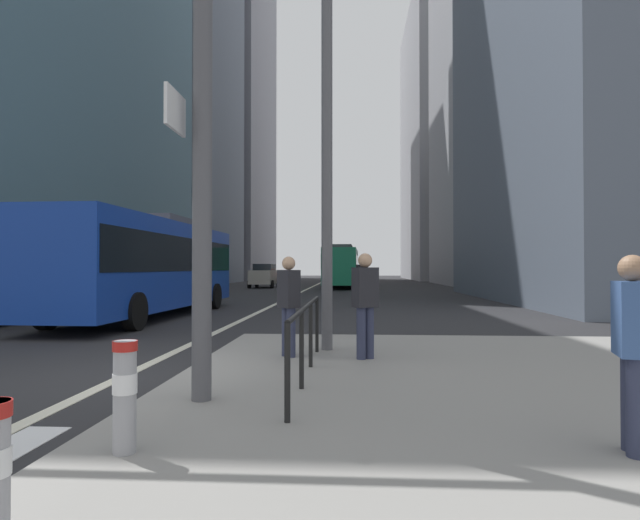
# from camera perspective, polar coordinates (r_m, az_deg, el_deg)

# --- Properties ---
(ground_plane) EXTENTS (160.00, 160.00, 0.00)m
(ground_plane) POSITION_cam_1_polar(r_m,az_deg,el_deg) (27.79, -3.51, -4.21)
(ground_plane) COLOR #28282B
(median_island) EXTENTS (9.00, 10.00, 0.15)m
(median_island) POSITION_cam_1_polar(r_m,az_deg,el_deg) (7.03, 21.28, -13.58)
(median_island) COLOR gray
(median_island) RESTS_ON ground
(lane_centre_line) EXTENTS (0.20, 80.00, 0.01)m
(lane_centre_line) POSITION_cam_1_polar(r_m,az_deg,el_deg) (37.73, -1.63, -3.32)
(lane_centre_line) COLOR beige
(lane_centre_line) RESTS_ON ground
(office_tower_left_near) EXTENTS (13.58, 24.96, 28.92)m
(office_tower_left_near) POSITION_cam_1_polar(r_m,az_deg,el_deg) (36.09, -31.41, 20.10)
(office_tower_left_near) COLOR slate
(office_tower_left_near) RESTS_ON ground
(office_tower_left_mid) EXTENTS (13.27, 17.60, 54.94)m
(office_tower_left_mid) POSITION_cam_1_polar(r_m,az_deg,el_deg) (61.06, -16.86, 24.22)
(office_tower_left_mid) COLOR slate
(office_tower_left_mid) RESTS_ON ground
(office_tower_left_far) EXTENTS (13.81, 21.48, 52.37)m
(office_tower_left_far) POSITION_cam_1_polar(r_m,az_deg,el_deg) (80.40, -11.07, 16.95)
(office_tower_left_far) COLOR gray
(office_tower_left_far) RESTS_ON ground
(office_tower_right_far) EXTENTS (11.20, 24.82, 38.20)m
(office_tower_right_far) POSITION_cam_1_polar(r_m,az_deg,el_deg) (77.61, 13.88, 12.18)
(office_tower_right_far) COLOR #9E9EA3
(office_tower_right_far) RESTS_ON ground
(city_bus_blue_oncoming) EXTENTS (2.87, 11.33, 3.40)m
(city_bus_blue_oncoming) POSITION_cam_1_polar(r_m,az_deg,el_deg) (18.05, -18.31, -0.15)
(city_bus_blue_oncoming) COLOR #14389E
(city_bus_blue_oncoming) RESTS_ON ground
(city_bus_red_receding) EXTENTS (2.89, 11.28, 3.40)m
(city_bus_red_receding) POSITION_cam_1_polar(r_m,az_deg,el_deg) (42.56, 2.41, -0.57)
(city_bus_red_receding) COLOR #198456
(city_bus_red_receding) RESTS_ON ground
(city_bus_red_distant) EXTENTS (2.72, 11.12, 3.40)m
(city_bus_red_distant) POSITION_cam_1_polar(r_m,az_deg,el_deg) (65.65, 2.96, -0.67)
(city_bus_red_distant) COLOR red
(city_bus_red_distant) RESTS_ON ground
(car_oncoming_mid) EXTENTS (2.11, 4.33, 1.94)m
(car_oncoming_mid) POSITION_cam_1_polar(r_m,az_deg,el_deg) (42.83, -6.14, -1.70)
(car_oncoming_mid) COLOR #B2A899
(car_oncoming_mid) RESTS_ON ground
(car_receding_near) EXTENTS (2.20, 4.33, 1.94)m
(car_receding_near) POSITION_cam_1_polar(r_m,az_deg,el_deg) (53.29, 3.81, -1.54)
(car_receding_near) COLOR maroon
(car_receding_near) RESTS_ON ground
(car_receding_far) EXTENTS (2.08, 4.61, 1.94)m
(car_receding_far) POSITION_cam_1_polar(r_m,az_deg,el_deg) (54.68, 4.50, -1.52)
(car_receding_far) COLOR black
(car_receding_far) RESTS_ON ground
(traffic_signal_gantry) EXTENTS (6.19, 0.65, 6.00)m
(traffic_signal_gantry) POSITION_cam_1_polar(r_m,az_deg,el_deg) (7.28, -29.52, 19.20)
(traffic_signal_gantry) COLOR #515156
(traffic_signal_gantry) RESTS_ON median_island
(street_lamp_post) EXTENTS (5.50, 0.32, 8.00)m
(street_lamp_post) POSITION_cam_1_polar(r_m,az_deg,el_deg) (10.08, 0.76, 20.39)
(street_lamp_post) COLOR #56565B
(street_lamp_post) RESTS_ON median_island
(bollard_left) EXTENTS (0.20, 0.20, 0.89)m
(bollard_left) POSITION_cam_1_polar(r_m,az_deg,el_deg) (4.56, -20.62, -13.25)
(bollard_left) COLOR #99999E
(bollard_left) RESTS_ON median_island
(pedestrian_railing) EXTENTS (0.06, 4.22, 0.98)m
(pedestrian_railing) POSITION_cam_1_polar(r_m,az_deg,el_deg) (7.11, -1.49, -6.97)
(pedestrian_railing) COLOR black
(pedestrian_railing) RESTS_ON median_island
(pedestrian_waiting) EXTENTS (0.42, 0.45, 1.67)m
(pedestrian_waiting) POSITION_cam_1_polar(r_m,az_deg,el_deg) (8.71, -3.46, -4.52)
(pedestrian_waiting) COLOR #2D334C
(pedestrian_waiting) RESTS_ON median_island
(pedestrian_walking) EXTENTS (0.33, 0.43, 1.58)m
(pedestrian_walking) POSITION_cam_1_polar(r_m,az_deg,el_deg) (4.89, 31.11, -7.90)
(pedestrian_walking) COLOR #2D334C
(pedestrian_walking) RESTS_ON median_island
(pedestrian_far) EXTENTS (0.45, 0.41, 1.72)m
(pedestrian_far) POSITION_cam_1_polar(r_m,az_deg,el_deg) (8.50, 4.98, -4.40)
(pedestrian_far) COLOR #2D334C
(pedestrian_far) RESTS_ON median_island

